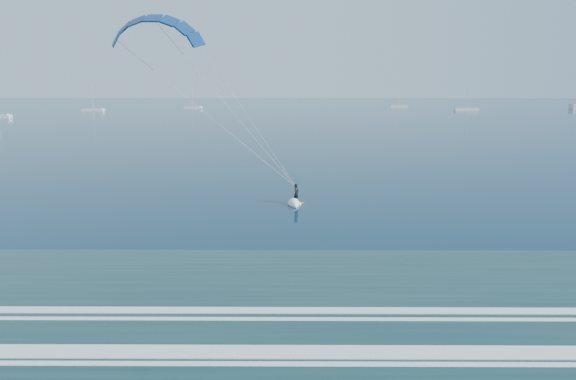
% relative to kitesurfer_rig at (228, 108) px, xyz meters
% --- Properties ---
extents(kitesurfer_rig, '(17.39, 7.30, 17.54)m').
position_rel_kitesurfer_rig_xyz_m(kitesurfer_rig, '(0.00, 0.00, 0.00)').
color(kitesurfer_rig, orange).
rests_on(kitesurfer_rig, ground).
extents(sailboat_1, '(9.24, 2.40, 12.62)m').
position_rel_kitesurfer_rig_xyz_m(sailboat_1, '(-79.59, 177.52, -8.34)').
color(sailboat_1, white).
rests_on(sailboat_1, ground).
extents(sailboat_2, '(8.37, 2.40, 11.33)m').
position_rel_kitesurfer_rig_xyz_m(sailboat_2, '(-41.51, 203.19, -8.35)').
color(sailboat_2, white).
rests_on(sailboat_2, ground).
extents(sailboat_3, '(8.25, 2.40, 11.29)m').
position_rel_kitesurfer_rig_xyz_m(sailboat_3, '(59.81, 218.11, -8.35)').
color(sailboat_3, white).
rests_on(sailboat_3, ground).
extents(sailboat_4, '(9.95, 2.40, 13.41)m').
position_rel_kitesurfer_rig_xyz_m(sailboat_4, '(82.12, 183.00, -8.34)').
color(sailboat_4, white).
rests_on(sailboat_4, ground).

